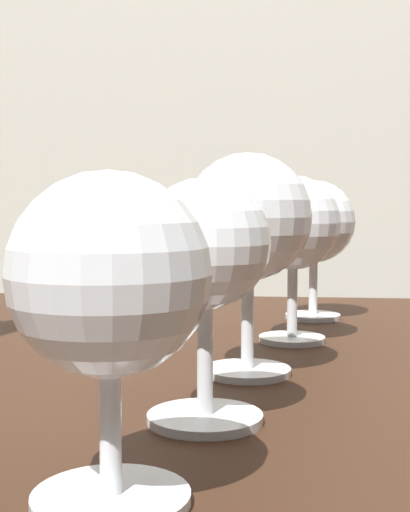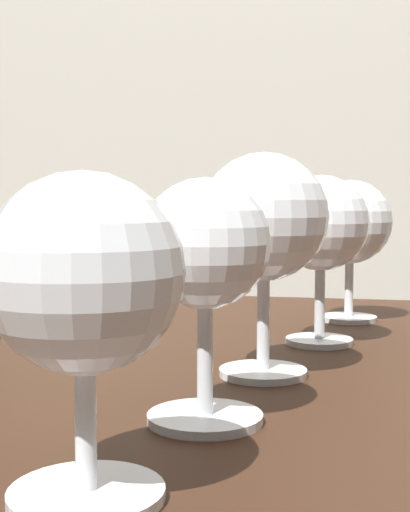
% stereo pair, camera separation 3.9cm
% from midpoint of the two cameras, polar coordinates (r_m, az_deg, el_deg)
% --- Properties ---
extents(dining_table, '(1.22, 0.78, 0.72)m').
position_cam_midpoint_polar(dining_table, '(0.59, -5.97, -17.79)').
color(dining_table, '#382114').
rests_on(dining_table, ground_plane).
extents(wine_glass_amber, '(0.08, 0.08, 0.14)m').
position_cam_midpoint_polar(wine_glass_amber, '(0.29, -11.56, -2.03)').
color(wine_glass_amber, white).
rests_on(wine_glass_amber, dining_table).
extents(wine_glass_port, '(0.07, 0.07, 0.14)m').
position_cam_midpoint_polar(wine_glass_port, '(0.39, -2.86, 0.19)').
color(wine_glass_port, white).
rests_on(wine_glass_port, dining_table).
extents(wine_glass_merlot, '(0.09, 0.09, 0.16)m').
position_cam_midpoint_polar(wine_glass_merlot, '(0.50, 1.21, 2.71)').
color(wine_glass_merlot, white).
rests_on(wine_glass_merlot, dining_table).
extents(wine_glass_cabernet, '(0.08, 0.08, 0.15)m').
position_cam_midpoint_polar(wine_glass_cabernet, '(0.62, 5.26, 2.30)').
color(wine_glass_cabernet, white).
rests_on(wine_glass_cabernet, dining_table).
extents(wine_glass_empty, '(0.09, 0.09, 0.15)m').
position_cam_midpoint_polar(wine_glass_empty, '(0.75, 7.22, 2.52)').
color(wine_glass_empty, white).
rests_on(wine_glass_empty, dining_table).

